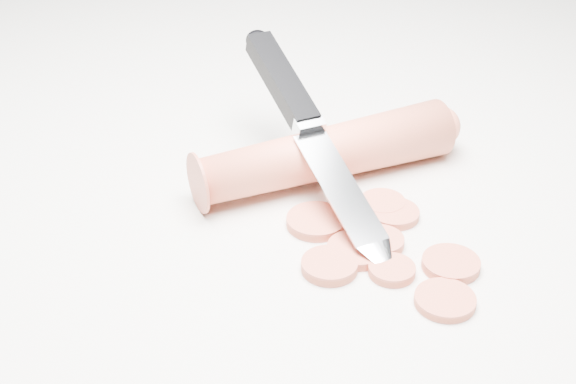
# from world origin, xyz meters

# --- Properties ---
(ground) EXTENTS (2.40, 2.40, 0.00)m
(ground) POSITION_xyz_m (0.00, 0.00, 0.00)
(ground) COLOR silver
(ground) RESTS_ON ground
(carrot) EXTENTS (0.18, 0.14, 0.04)m
(carrot) POSITION_xyz_m (-0.03, 0.03, 0.02)
(carrot) COLOR #E05D41
(carrot) RESTS_ON ground
(carrot_slice_0) EXTENTS (0.04, 0.04, 0.01)m
(carrot_slice_0) POSITION_xyz_m (0.00, -0.06, 0.00)
(carrot_slice_0) COLOR #C14F38
(carrot_slice_0) RESTS_ON ground
(carrot_slice_1) EXTENTS (0.04, 0.04, 0.01)m
(carrot_slice_1) POSITION_xyz_m (-0.01, -0.08, 0.00)
(carrot_slice_1) COLOR #C14F38
(carrot_slice_1) RESTS_ON ground
(carrot_slice_2) EXTENTS (0.03, 0.03, 0.01)m
(carrot_slice_2) POSITION_xyz_m (0.02, -0.05, 0.00)
(carrot_slice_2) COLOR #C14F38
(carrot_slice_2) RESTS_ON ground
(carrot_slice_3) EXTENTS (0.03, 0.03, 0.01)m
(carrot_slice_3) POSITION_xyz_m (0.03, -0.08, 0.00)
(carrot_slice_3) COLOR #C14F38
(carrot_slice_3) RESTS_ON ground
(carrot_slice_4) EXTENTS (0.03, 0.03, 0.01)m
(carrot_slice_4) POSITION_xyz_m (0.02, -0.00, 0.00)
(carrot_slice_4) COLOR #C14F38
(carrot_slice_4) RESTS_ON ground
(carrot_slice_5) EXTENTS (0.04, 0.04, 0.01)m
(carrot_slice_5) POSITION_xyz_m (-0.03, -0.03, 0.00)
(carrot_slice_5) COLOR #C14F38
(carrot_slice_5) RESTS_ON ground
(carrot_slice_6) EXTENTS (0.04, 0.04, 0.01)m
(carrot_slice_6) POSITION_xyz_m (0.06, -0.10, 0.00)
(carrot_slice_6) COLOR #C14F38
(carrot_slice_6) RESTS_ON ground
(carrot_slice_7) EXTENTS (0.03, 0.03, 0.01)m
(carrot_slice_7) POSITION_xyz_m (0.03, -0.02, 0.00)
(carrot_slice_7) COLOR #C14F38
(carrot_slice_7) RESTS_ON ground
(carrot_slice_8) EXTENTS (0.04, 0.04, 0.01)m
(carrot_slice_8) POSITION_xyz_m (0.06, -0.07, 0.00)
(carrot_slice_8) COLOR #C14F38
(carrot_slice_8) RESTS_ON ground
(kitchen_knife) EXTENTS (0.15, 0.21, 0.09)m
(kitchen_knife) POSITION_xyz_m (-0.03, 0.01, 0.04)
(kitchen_knife) COLOR silver
(kitchen_knife) RESTS_ON ground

